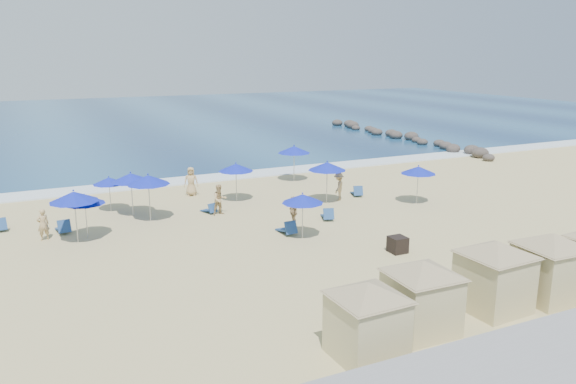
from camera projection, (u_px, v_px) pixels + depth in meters
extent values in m
plane|color=tan|center=(306.00, 243.00, 26.81)|extent=(160.00, 160.00, 0.00)
cube|color=navy|center=(118.00, 120.00, 75.00)|extent=(160.00, 80.00, 0.06)
cube|color=white|center=(208.00, 178.00, 40.38)|extent=(160.00, 2.50, 0.08)
cube|color=gray|center=(524.00, 366.00, 15.29)|extent=(160.00, 2.20, 1.10)
ellipsoid|color=#302A28|center=(489.00, 158.00, 47.01)|extent=(1.00, 1.00, 0.65)
ellipsoid|color=#302A28|center=(480.00, 153.00, 48.49)|extent=(1.48, 1.48, 0.96)
ellipsoid|color=#302A28|center=(472.00, 150.00, 50.01)|extent=(1.40, 1.40, 0.91)
ellipsoid|color=#302A28|center=(453.00, 148.00, 50.98)|extent=(1.32, 1.32, 0.86)
ellipsoid|color=#302A28|center=(446.00, 146.00, 52.50)|extent=(1.24, 1.24, 0.81)
ellipsoid|color=#302A28|center=(439.00, 144.00, 54.02)|extent=(1.16, 1.16, 0.75)
ellipsoid|color=#302A28|center=(422.00, 142.00, 54.99)|extent=(1.08, 1.08, 0.70)
ellipsoid|color=#302A28|center=(417.00, 140.00, 56.51)|extent=(1.00, 1.00, 0.65)
ellipsoid|color=#302A28|center=(411.00, 136.00, 57.99)|extent=(1.48, 1.48, 0.96)
ellipsoid|color=#302A28|center=(396.00, 135.00, 58.96)|extent=(1.40, 1.40, 0.91)
ellipsoid|color=#302A28|center=(391.00, 133.00, 60.48)|extent=(1.32, 1.32, 0.86)
ellipsoid|color=#302A28|center=(377.00, 132.00, 61.45)|extent=(1.24, 1.24, 0.81)
ellipsoid|color=#302A28|center=(373.00, 131.00, 62.97)|extent=(1.16, 1.16, 0.75)
ellipsoid|color=#302A28|center=(369.00, 129.00, 64.49)|extent=(1.08, 1.08, 0.70)
ellipsoid|color=#302A28|center=(356.00, 128.00, 65.46)|extent=(1.00, 1.00, 0.65)
ellipsoid|color=#302A28|center=(353.00, 125.00, 66.94)|extent=(1.48, 1.48, 0.96)
ellipsoid|color=#302A28|center=(349.00, 124.00, 68.46)|extent=(1.40, 1.40, 0.91)
ellipsoid|color=#302A28|center=(337.00, 123.00, 69.43)|extent=(1.32, 1.32, 0.86)
cube|color=black|center=(398.00, 245.00, 25.47)|extent=(0.74, 0.74, 0.74)
cube|color=#C8BB89|center=(367.00, 327.00, 16.57)|extent=(1.97, 1.97, 1.91)
cube|color=#988663|center=(368.00, 297.00, 16.34)|extent=(2.07, 2.07, 0.08)
pyramid|color=#988663|center=(368.00, 282.00, 16.22)|extent=(4.20, 4.20, 0.48)
cube|color=#C8BB89|center=(421.00, 303.00, 18.11)|extent=(2.01, 2.01, 1.96)
cube|color=#988663|center=(423.00, 275.00, 17.87)|extent=(2.11, 2.11, 0.08)
pyramid|color=#988663|center=(424.00, 260.00, 17.75)|extent=(4.30, 4.30, 0.49)
cube|color=#C8BB89|center=(494.00, 282.00, 19.66)|extent=(2.14, 2.14, 2.04)
cube|color=#988663|center=(496.00, 255.00, 19.42)|extent=(2.24, 2.24, 0.08)
pyramid|color=#988663|center=(498.00, 241.00, 19.29)|extent=(4.47, 4.47, 0.51)
cube|color=#C8BB89|center=(549.00, 273.00, 20.51)|extent=(2.11, 2.11, 2.03)
cube|color=#988663|center=(552.00, 247.00, 20.26)|extent=(2.22, 2.22, 0.08)
pyramid|color=#988663|center=(554.00, 233.00, 20.14)|extent=(4.45, 4.45, 0.51)
cylinder|color=#A5A8AD|center=(86.00, 220.00, 27.36)|extent=(0.05, 0.05, 1.77)
cone|color=#101FB5|center=(85.00, 200.00, 27.11)|extent=(1.96, 1.96, 0.42)
sphere|color=#101FB5|center=(84.00, 194.00, 27.04)|extent=(0.07, 0.07, 0.07)
cylinder|color=#A5A8AD|center=(110.00, 197.00, 32.00)|extent=(0.04, 0.04, 1.64)
cone|color=#101FB5|center=(109.00, 181.00, 31.76)|extent=(1.81, 1.81, 0.39)
sphere|color=#101FB5|center=(109.00, 177.00, 31.71)|extent=(0.07, 0.07, 0.07)
cylinder|color=#A5A8AD|center=(76.00, 222.00, 26.67)|extent=(0.05, 0.05, 2.07)
cone|color=#101FB5|center=(74.00, 197.00, 26.37)|extent=(2.29, 2.29, 0.49)
sphere|color=#101FB5|center=(73.00, 190.00, 26.30)|extent=(0.09, 0.09, 0.09)
cylinder|color=#A5A8AD|center=(132.00, 198.00, 31.06)|extent=(0.05, 0.05, 2.00)
cone|color=#101FB5|center=(131.00, 177.00, 30.77)|extent=(2.21, 2.21, 0.47)
sphere|color=#101FB5|center=(130.00, 172.00, 30.70)|extent=(0.08, 0.08, 0.08)
cylinder|color=#A5A8AD|center=(150.00, 202.00, 30.12)|extent=(0.05, 0.05, 2.08)
cone|color=#101FB5|center=(148.00, 180.00, 29.82)|extent=(2.30, 2.30, 0.49)
sphere|color=#101FB5|center=(148.00, 174.00, 29.75)|extent=(0.09, 0.09, 0.09)
cylinder|color=#A5A8AD|center=(302.00, 220.00, 27.27)|extent=(0.05, 0.05, 1.84)
cone|color=#101FB5|center=(303.00, 199.00, 27.01)|extent=(2.03, 2.03, 0.44)
sphere|color=#101FB5|center=(303.00, 193.00, 26.94)|extent=(0.08, 0.08, 0.08)
cylinder|color=#A5A8AD|center=(236.00, 186.00, 34.13)|extent=(0.05, 0.05, 1.92)
cone|color=#101FB5|center=(236.00, 167.00, 33.86)|extent=(2.13, 2.13, 0.46)
sphere|color=#101FB5|center=(236.00, 163.00, 33.79)|extent=(0.08, 0.08, 0.08)
cylinder|color=#A5A8AD|center=(327.00, 186.00, 33.75)|extent=(0.05, 0.05, 2.07)
cone|color=#101FB5|center=(327.00, 166.00, 33.45)|extent=(2.29, 2.29, 0.49)
sphere|color=#101FB5|center=(327.00, 161.00, 33.38)|extent=(0.09, 0.09, 0.09)
cylinder|color=#A5A8AD|center=(294.00, 167.00, 39.49)|extent=(0.05, 0.05, 2.06)
cone|color=#101FB5|center=(294.00, 150.00, 39.19)|extent=(2.28, 2.28, 0.49)
sphere|color=#101FB5|center=(294.00, 145.00, 39.12)|extent=(0.09, 0.09, 0.09)
cylinder|color=#A5A8AD|center=(417.00, 188.00, 33.61)|extent=(0.05, 0.05, 1.88)
cone|color=#101FB5|center=(418.00, 170.00, 33.34)|extent=(2.08, 2.08, 0.45)
sphere|color=#101FB5|center=(419.00, 166.00, 33.27)|extent=(0.08, 0.08, 0.08)
cube|color=navy|center=(0.00, 224.00, 28.30)|extent=(0.64, 0.43, 0.62)
cube|color=navy|center=(63.00, 228.00, 28.44)|extent=(0.73, 1.36, 0.36)
cube|color=navy|center=(64.00, 226.00, 27.91)|extent=(0.65, 0.41, 0.64)
cube|color=navy|center=(208.00, 210.00, 31.89)|extent=(0.77, 1.15, 0.29)
cube|color=navy|center=(213.00, 208.00, 31.52)|extent=(0.55, 0.41, 0.51)
cube|color=navy|center=(286.00, 230.00, 28.25)|extent=(0.65, 1.32, 0.36)
cube|color=navy|center=(291.00, 228.00, 27.71)|extent=(0.62, 0.37, 0.64)
cube|color=navy|center=(327.00, 216.00, 30.71)|extent=(0.97, 1.35, 0.34)
cube|color=navy|center=(329.00, 214.00, 30.16)|extent=(0.66, 0.52, 0.59)
cube|color=navy|center=(356.00, 193.00, 35.75)|extent=(0.96, 1.36, 0.34)
cube|color=navy|center=(358.00, 191.00, 35.19)|extent=(0.66, 0.51, 0.60)
imported|color=tan|center=(43.00, 224.00, 27.07)|extent=(0.65, 0.51, 1.56)
imported|color=tan|center=(220.00, 200.00, 31.34)|extent=(0.89, 0.73, 1.71)
imported|color=tan|center=(293.00, 211.00, 29.18)|extent=(0.49, 0.99, 1.62)
imported|color=tan|center=(339.00, 187.00, 34.38)|extent=(1.23, 1.24, 1.72)
imported|color=tan|center=(191.00, 181.00, 35.51)|extent=(1.03, 0.83, 1.83)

